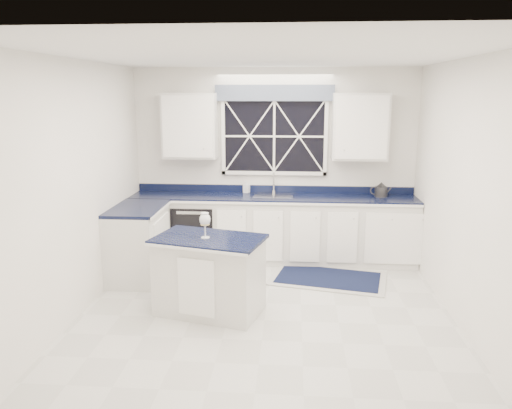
# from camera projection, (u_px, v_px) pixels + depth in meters

# --- Properties ---
(ground) EXTENTS (4.50, 4.50, 0.00)m
(ground) POSITION_uv_depth(u_px,v_px,m) (265.00, 320.00, 5.28)
(ground) COLOR silver
(ground) RESTS_ON ground
(back_wall) EXTENTS (4.00, 0.10, 2.70)m
(back_wall) POSITION_uv_depth(u_px,v_px,m) (274.00, 164.00, 7.17)
(back_wall) COLOR white
(back_wall) RESTS_ON ground
(base_cabinets) EXTENTS (3.99, 1.60, 0.90)m
(base_cabinets) POSITION_uv_depth(u_px,v_px,m) (248.00, 233.00, 6.94)
(base_cabinets) COLOR silver
(base_cabinets) RESTS_ON ground
(countertop) EXTENTS (3.98, 0.64, 0.04)m
(countertop) POSITION_uv_depth(u_px,v_px,m) (273.00, 198.00, 6.97)
(countertop) COLOR black
(countertop) RESTS_ON base_cabinets
(dishwasher) EXTENTS (0.60, 0.58, 0.82)m
(dishwasher) POSITION_uv_depth(u_px,v_px,m) (196.00, 231.00, 7.17)
(dishwasher) COLOR black
(dishwasher) RESTS_ON ground
(window) EXTENTS (1.65, 0.09, 1.26)m
(window) POSITION_uv_depth(u_px,v_px,m) (274.00, 131.00, 7.02)
(window) COLOR black
(window) RESTS_ON ground
(upper_cabinets) EXTENTS (3.10, 0.34, 0.90)m
(upper_cabinets) POSITION_uv_depth(u_px,v_px,m) (274.00, 126.00, 6.88)
(upper_cabinets) COLOR silver
(upper_cabinets) RESTS_ON ground
(faucet) EXTENTS (0.05, 0.20, 0.30)m
(faucet) POSITION_uv_depth(u_px,v_px,m) (274.00, 183.00, 7.12)
(faucet) COLOR #B3B3B5
(faucet) RESTS_ON countertop
(island) EXTENTS (1.28, 0.95, 0.85)m
(island) POSITION_uv_depth(u_px,v_px,m) (210.00, 275.00, 5.40)
(island) COLOR silver
(island) RESTS_ON ground
(rug) EXTENTS (1.60, 1.17, 0.02)m
(rug) POSITION_uv_depth(u_px,v_px,m) (328.00, 278.00, 6.45)
(rug) COLOR #AAAAA5
(rug) RESTS_ON ground
(kettle) EXTENTS (0.29, 0.20, 0.20)m
(kettle) POSITION_uv_depth(u_px,v_px,m) (381.00, 190.00, 6.91)
(kettle) COLOR #2D2D2F
(kettle) RESTS_ON countertop
(wine_glass) EXTENTS (0.12, 0.12, 0.27)m
(wine_glass) POSITION_uv_depth(u_px,v_px,m) (205.00, 221.00, 5.25)
(wine_glass) COLOR white
(wine_glass) RESTS_ON island
(soap_bottle) EXTENTS (0.10, 0.10, 0.17)m
(soap_bottle) POSITION_uv_depth(u_px,v_px,m) (246.00, 187.00, 7.19)
(soap_bottle) COLOR silver
(soap_bottle) RESTS_ON countertop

